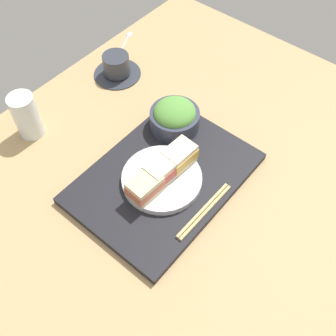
{
  "coord_description": "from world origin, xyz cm",
  "views": [
    {
      "loc": [
        -40.71,
        -37.06,
        83.82
      ],
      "look_at": [
        3.66,
        -0.12,
        5.0
      ],
      "focal_mm": 44.15,
      "sensor_mm": 36.0,
      "label": 1
    }
  ],
  "objects_px": {
    "sandwich_near": "(146,188)",
    "sandwich_middle": "(163,171)",
    "salad_bowl": "(175,116)",
    "chopsticks_pair": "(204,211)",
    "sandwich_plate": "(163,180)",
    "drinking_glass": "(26,116)",
    "sandwich_far": "(179,156)",
    "teaspoon": "(128,36)",
    "coffee_cup": "(116,66)"
  },
  "relations": [
    {
      "from": "sandwich_near",
      "to": "sandwich_middle",
      "type": "height_order",
      "value": "sandwich_middle"
    },
    {
      "from": "sandwich_middle",
      "to": "chopsticks_pair",
      "type": "relative_size",
      "value": 0.45
    },
    {
      "from": "coffee_cup",
      "to": "teaspoon",
      "type": "height_order",
      "value": "coffee_cup"
    },
    {
      "from": "salad_bowl",
      "to": "drinking_glass",
      "type": "xyz_separation_m",
      "value": [
        -0.25,
        0.29,
        0.01
      ]
    },
    {
      "from": "sandwich_near",
      "to": "coffee_cup",
      "type": "bearing_deg",
      "value": 52.7
    },
    {
      "from": "sandwich_near",
      "to": "teaspoon",
      "type": "distance_m",
      "value": 0.64
    },
    {
      "from": "sandwich_middle",
      "to": "drinking_glass",
      "type": "bearing_deg",
      "value": 103.33
    },
    {
      "from": "sandwich_far",
      "to": "teaspoon",
      "type": "distance_m",
      "value": 0.57
    },
    {
      "from": "chopsticks_pair",
      "to": "sandwich_middle",
      "type": "bearing_deg",
      "value": 88.34
    },
    {
      "from": "teaspoon",
      "to": "sandwich_middle",
      "type": "bearing_deg",
      "value": -128.79
    },
    {
      "from": "salad_bowl",
      "to": "sandwich_plate",
      "type": "bearing_deg",
      "value": -149.32
    },
    {
      "from": "sandwich_plate",
      "to": "chopsticks_pair",
      "type": "height_order",
      "value": "sandwich_plate"
    },
    {
      "from": "sandwich_near",
      "to": "teaspoon",
      "type": "relative_size",
      "value": 0.9
    },
    {
      "from": "sandwich_plate",
      "to": "sandwich_near",
      "type": "bearing_deg",
      "value": 179.09
    },
    {
      "from": "sandwich_far",
      "to": "drinking_glass",
      "type": "height_order",
      "value": "drinking_glass"
    },
    {
      "from": "coffee_cup",
      "to": "drinking_glass",
      "type": "bearing_deg",
      "value": 177.46
    },
    {
      "from": "coffee_cup",
      "to": "salad_bowl",
      "type": "bearing_deg",
      "value": -103.44
    },
    {
      "from": "sandwich_near",
      "to": "drinking_glass",
      "type": "relative_size",
      "value": 0.66
    },
    {
      "from": "sandwich_plate",
      "to": "teaspoon",
      "type": "distance_m",
      "value": 0.6
    },
    {
      "from": "chopsticks_pair",
      "to": "drinking_glass",
      "type": "relative_size",
      "value": 1.46
    },
    {
      "from": "sandwich_plate",
      "to": "chopsticks_pair",
      "type": "xyz_separation_m",
      "value": [
        -0.0,
        -0.13,
        -0.01
      ]
    },
    {
      "from": "sandwich_far",
      "to": "chopsticks_pair",
      "type": "height_order",
      "value": "sandwich_far"
    },
    {
      "from": "chopsticks_pair",
      "to": "coffee_cup",
      "type": "bearing_deg",
      "value": 65.45
    },
    {
      "from": "coffee_cup",
      "to": "drinking_glass",
      "type": "height_order",
      "value": "drinking_glass"
    },
    {
      "from": "chopsticks_pair",
      "to": "coffee_cup",
      "type": "distance_m",
      "value": 0.54
    },
    {
      "from": "drinking_glass",
      "to": "sandwich_near",
      "type": "bearing_deg",
      "value": -85.14
    },
    {
      "from": "sandwich_near",
      "to": "sandwich_far",
      "type": "bearing_deg",
      "value": -0.91
    },
    {
      "from": "sandwich_near",
      "to": "teaspoon",
      "type": "height_order",
      "value": "sandwich_near"
    },
    {
      "from": "chopsticks_pair",
      "to": "teaspoon",
      "type": "bearing_deg",
      "value": 57.37
    },
    {
      "from": "salad_bowl",
      "to": "chopsticks_pair",
      "type": "height_order",
      "value": "salad_bowl"
    },
    {
      "from": "sandwich_far",
      "to": "teaspoon",
      "type": "relative_size",
      "value": 0.89
    },
    {
      "from": "sandwich_plate",
      "to": "drinking_glass",
      "type": "height_order",
      "value": "drinking_glass"
    },
    {
      "from": "sandwich_far",
      "to": "coffee_cup",
      "type": "height_order",
      "value": "sandwich_far"
    },
    {
      "from": "sandwich_plate",
      "to": "drinking_glass",
      "type": "bearing_deg",
      "value": 103.33
    },
    {
      "from": "sandwich_middle",
      "to": "coffee_cup",
      "type": "height_order",
      "value": "sandwich_middle"
    },
    {
      "from": "chopsticks_pair",
      "to": "drinking_glass",
      "type": "distance_m",
      "value": 0.52
    },
    {
      "from": "sandwich_plate",
      "to": "sandwich_middle",
      "type": "distance_m",
      "value": 0.03
    },
    {
      "from": "chopsticks_pair",
      "to": "drinking_glass",
      "type": "bearing_deg",
      "value": 99.73
    },
    {
      "from": "salad_bowl",
      "to": "drinking_glass",
      "type": "height_order",
      "value": "drinking_glass"
    },
    {
      "from": "sandwich_middle",
      "to": "chopsticks_pair",
      "type": "height_order",
      "value": "sandwich_middle"
    },
    {
      "from": "coffee_cup",
      "to": "drinking_glass",
      "type": "xyz_separation_m",
      "value": [
        -0.31,
        0.01,
        0.03
      ]
    },
    {
      "from": "drinking_glass",
      "to": "teaspoon",
      "type": "relative_size",
      "value": 1.38
    },
    {
      "from": "coffee_cup",
      "to": "sandwich_far",
      "type": "bearing_deg",
      "value": -113.89
    },
    {
      "from": "sandwich_near",
      "to": "sandwich_middle",
      "type": "relative_size",
      "value": 1.01
    },
    {
      "from": "sandwich_middle",
      "to": "sandwich_far",
      "type": "relative_size",
      "value": 1.0
    },
    {
      "from": "sandwich_plate",
      "to": "chopsticks_pair",
      "type": "relative_size",
      "value": 1.05
    },
    {
      "from": "teaspoon",
      "to": "sandwich_near",
      "type": "bearing_deg",
      "value": -132.92
    },
    {
      "from": "sandwich_plate",
      "to": "sandwich_near",
      "type": "relative_size",
      "value": 2.32
    },
    {
      "from": "coffee_cup",
      "to": "teaspoon",
      "type": "bearing_deg",
      "value": 32.75
    },
    {
      "from": "sandwich_near",
      "to": "coffee_cup",
      "type": "relative_size",
      "value": 0.59
    }
  ]
}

